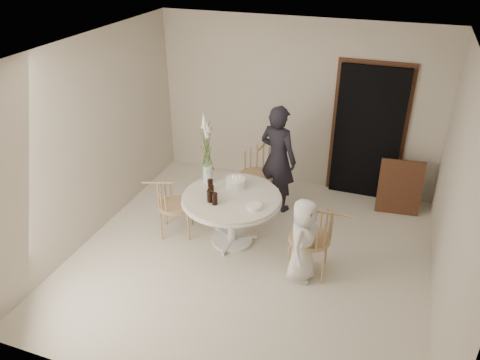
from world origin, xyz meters
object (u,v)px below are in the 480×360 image
(chair_left, at_px, (167,200))
(birthday_cake, at_px, (236,183))
(table, at_px, (232,203))
(girl, at_px, (278,159))
(chair_far, at_px, (260,167))
(boy, at_px, (303,240))
(flower_vase, at_px, (207,152))
(chair_right, at_px, (320,233))

(chair_left, bearing_deg, birthday_cake, -87.90)
(table, distance_m, girl, 1.15)
(chair_far, distance_m, girl, 0.35)
(chair_far, xyz_separation_m, chair_left, (-0.96, -1.21, -0.09))
(boy, distance_m, flower_vase, 1.75)
(table, xyz_separation_m, girl, (0.32, 1.08, 0.21))
(table, xyz_separation_m, chair_far, (0.04, 1.13, 0.01))
(girl, bearing_deg, chair_left, 61.47)
(chair_right, xyz_separation_m, flower_vase, (-1.68, 0.49, 0.60))
(chair_left, bearing_deg, chair_far, -56.46)
(chair_far, relative_size, chair_left, 1.18)
(table, xyz_separation_m, chair_right, (1.23, -0.24, -0.03))
(chair_left, xyz_separation_m, girl, (1.24, 1.17, 0.30))
(chair_far, height_order, boy, boy)
(chair_far, xyz_separation_m, flower_vase, (-0.48, -0.88, 0.56))
(table, bearing_deg, chair_right, -10.94)
(boy, relative_size, flower_vase, 1.08)
(chair_far, distance_m, birthday_cake, 0.90)
(chair_far, height_order, birthday_cake, chair_far)
(chair_far, xyz_separation_m, birthday_cake, (-0.07, -0.88, 0.17))
(table, relative_size, girl, 0.81)
(table, height_order, birthday_cake, birthday_cake)
(girl, distance_m, boy, 1.68)
(boy, height_order, birthday_cake, boy)
(chair_right, distance_m, chair_left, 2.16)
(girl, relative_size, birthday_cake, 6.21)
(girl, bearing_deg, birthday_cake, 85.49)
(birthday_cake, bearing_deg, chair_left, -159.86)
(chair_right, bearing_deg, table, -106.07)
(chair_far, bearing_deg, table, -88.81)
(chair_right, bearing_deg, birthday_cake, -115.92)
(chair_left, bearing_deg, chair_right, -112.12)
(chair_far, bearing_deg, birthday_cake, -91.39)
(chair_right, bearing_deg, chair_far, -143.92)
(table, distance_m, birthday_cake, 0.30)
(table, bearing_deg, flower_vase, 150.80)
(boy, bearing_deg, flower_vase, 73.63)
(girl, distance_m, birthday_cake, 0.91)
(girl, xyz_separation_m, boy, (0.74, -1.49, -0.28))
(table, relative_size, chair_far, 1.39)
(birthday_cake, bearing_deg, chair_far, 85.45)
(chair_right, distance_m, girl, 1.62)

